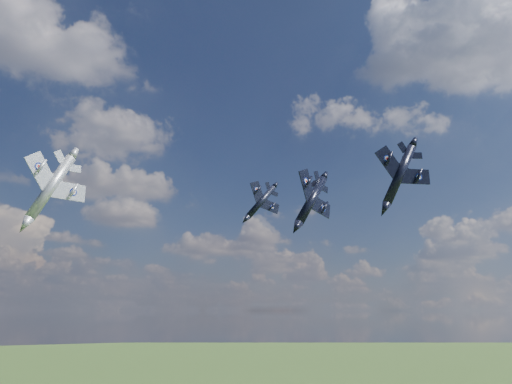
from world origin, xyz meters
name	(u,v)px	position (x,y,z in m)	size (l,w,h in m)	color
jet_lead_navy	(311,200)	(4.94, 4.62, 77.82)	(9.62, 13.41, 2.77)	black
jet_right_navy	(400,175)	(16.00, -1.81, 81.34)	(9.71, 13.54, 2.80)	black
jet_high_navy	(261,202)	(12.81, 38.13, 84.94)	(9.45, 13.17, 2.73)	black
jet_left_silver	(51,187)	(-29.58, 20.44, 79.77)	(11.15, 15.55, 3.22)	gray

